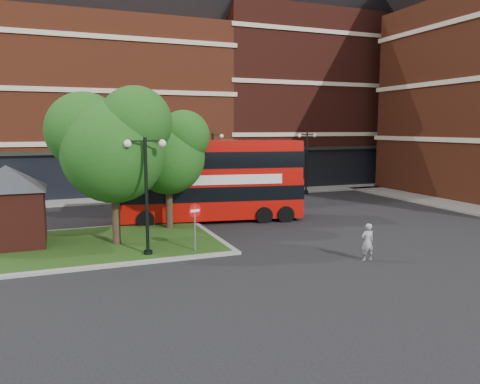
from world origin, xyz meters
name	(u,v)px	position (x,y,z in m)	size (l,w,h in m)	color
ground	(270,246)	(0.00, 0.00, 0.00)	(120.00, 120.00, 0.00)	black
pavement_far	(181,196)	(0.00, 16.50, 0.06)	(44.00, 3.00, 0.12)	slate
terrace_far_left	(66,109)	(-8.00, 24.00, 7.00)	(26.00, 12.00, 14.00)	maroon
terrace_far_right	(296,102)	(14.00, 24.00, 8.00)	(18.00, 12.00, 16.00)	#471911
traffic_island	(82,246)	(-8.00, 3.00, 0.07)	(12.60, 7.60, 0.15)	gray
kiosk	(7,197)	(-11.00, 4.00, 2.32)	(6.51, 6.51, 3.60)	#471911
tree_island_west	(111,141)	(-6.60, 2.58, 4.79)	(5.40, 4.71, 7.21)	#2D2116
tree_island_east	(166,150)	(-3.58, 5.06, 4.24)	(4.46, 3.90, 6.29)	#2D2116
lamp_island	(146,191)	(-5.50, 0.20, 2.83)	(1.72, 0.36, 5.00)	black
lamp_far_left	(213,162)	(2.00, 14.50, 2.83)	(1.72, 0.36, 5.00)	black
lamp_far_right	(307,159)	(10.00, 14.50, 2.83)	(1.72, 0.36, 5.00)	black
bus	(209,175)	(-0.79, 6.68, 2.68)	(10.95, 4.19, 4.08)	#A90B06
woman	(367,242)	(2.76, -3.50, 0.77)	(0.56, 0.37, 1.55)	gray
car_silver	(169,189)	(-1.03, 16.00, 0.73)	(1.71, 4.26, 1.45)	#B0B3B7
car_white	(219,187)	(3.00, 16.00, 0.72)	(1.51, 4.34, 1.43)	white
no_entry_sign	(195,218)	(-3.50, 0.07, 1.56)	(0.59, 0.20, 2.18)	slate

